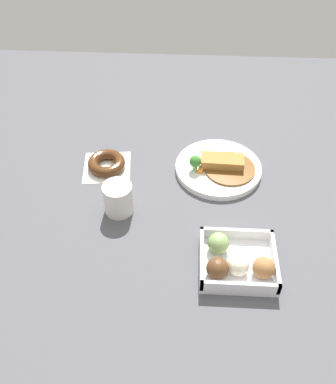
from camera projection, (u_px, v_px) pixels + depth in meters
name	position (u px, v px, depth m)	size (l,w,h in m)	color
ground_plane	(177.00, 202.00, 1.11)	(1.60, 1.60, 0.00)	#4C4C51
curry_plate	(219.00, 167.00, 1.19)	(0.24, 0.24, 0.06)	white
donut_box	(236.00, 262.00, 0.95)	(0.17, 0.15, 0.06)	white
chocolate_ring_donut	(107.00, 163.00, 1.20)	(0.14, 0.14, 0.03)	white
coffee_mug	(118.00, 199.00, 1.06)	(0.07, 0.07, 0.08)	silver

